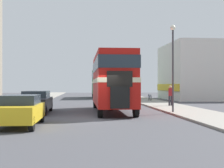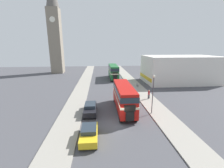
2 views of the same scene
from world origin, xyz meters
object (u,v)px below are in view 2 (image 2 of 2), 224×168
(car_parked_mid, at_px, (90,108))
(street_lamp, at_px, (153,89))
(double_decker_bus, at_px, (124,96))
(bus_distant, at_px, (113,71))
(church_tower, at_px, (54,24))
(bicycle_on_pavement, at_px, (138,85))
(car_parked_near, at_px, (89,133))
(pedestrian_walking, at_px, (149,94))

(car_parked_mid, relative_size, street_lamp, 0.77)
(double_decker_bus, distance_m, bus_distant, 24.11)
(church_tower, bearing_deg, bicycle_on_pavement, -42.98)
(double_decker_bus, bearing_deg, car_parked_mid, -171.93)
(double_decker_bus, distance_m, bicycle_on_pavement, 14.69)
(bus_distant, height_order, car_parked_near, bus_distant)
(car_parked_near, relative_size, bicycle_on_pavement, 2.33)
(double_decker_bus, relative_size, church_tower, 0.28)
(double_decker_bus, distance_m, church_tower, 44.58)
(double_decker_bus, bearing_deg, car_parked_near, -123.96)
(bus_distant, height_order, street_lamp, street_lamp)
(pedestrian_walking, height_order, bicycle_on_pavement, pedestrian_walking)
(bus_distant, bearing_deg, church_tower, 147.52)
(street_lamp, xyz_separation_m, church_tower, (-23.56, 38.81, 13.84))
(double_decker_bus, xyz_separation_m, pedestrian_walking, (5.59, 4.52, -1.31))
(car_parked_mid, height_order, church_tower, church_tower)
(bus_distant, bearing_deg, pedestrian_walking, -75.71)
(church_tower, bearing_deg, pedestrian_walking, -52.16)
(car_parked_mid, distance_m, street_lamp, 9.81)
(bus_distant, relative_size, street_lamp, 1.74)
(car_parked_near, distance_m, street_lamp, 11.06)
(double_decker_bus, xyz_separation_m, bicycle_on_pavement, (5.67, 13.41, -1.95))
(double_decker_bus, height_order, street_lamp, street_lamp)
(car_parked_near, xyz_separation_m, car_parked_mid, (-0.24, 6.71, 0.03))
(double_decker_bus, distance_m, pedestrian_walking, 7.31)
(bus_distant, bearing_deg, car_parked_mid, -103.30)
(car_parked_mid, height_order, pedestrian_walking, pedestrian_walking)
(car_parked_mid, height_order, street_lamp, street_lamp)
(double_decker_bus, height_order, bus_distant, bus_distant)
(street_lamp, bearing_deg, bicycle_on_pavement, 83.57)
(bus_distant, relative_size, car_parked_near, 2.49)
(car_parked_near, bearing_deg, bicycle_on_pavement, 62.87)
(car_parked_mid, xyz_separation_m, church_tower, (-14.35, 37.72, 17.01))
(bus_distant, bearing_deg, double_decker_bus, -91.44)
(bicycle_on_pavement, distance_m, church_tower, 38.65)
(car_parked_near, bearing_deg, church_tower, 108.18)
(bus_distant, relative_size, church_tower, 0.29)
(car_parked_near, height_order, car_parked_mid, car_parked_mid)
(bus_distant, height_order, church_tower, church_tower)
(bicycle_on_pavement, height_order, church_tower, church_tower)
(double_decker_bus, height_order, car_parked_near, double_decker_bus)
(pedestrian_walking, bearing_deg, bicycle_on_pavement, 89.52)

